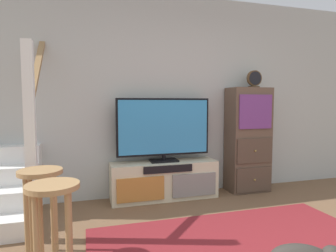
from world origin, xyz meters
The scene contains 7 objects.
back_wall centered at (0.00, 2.46, 1.35)m, with size 6.40×0.12×2.70m, color #B2B7B2.
media_console centered at (-0.30, 2.19, 0.24)m, with size 1.39×0.38×0.49m.
television centered at (-0.30, 2.22, 0.93)m, with size 1.23×0.22×0.83m.
side_cabinet centered at (0.94, 2.20, 0.73)m, with size 0.58×0.38×1.47m.
desk_clock centered at (1.01, 2.19, 1.59)m, with size 0.22×0.08×0.24m.
bar_stool_near centered at (-1.50, 0.59, 0.54)m, with size 0.34×0.34×0.73m.
bar_stool_far centered at (-1.63, 1.07, 0.54)m, with size 0.34×0.34×0.73m.
Camera 1 is at (-1.29, -1.36, 1.25)m, focal length 30.70 mm.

